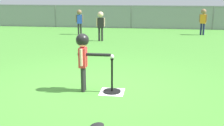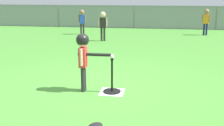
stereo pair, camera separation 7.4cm
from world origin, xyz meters
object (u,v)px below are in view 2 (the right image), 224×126
Objects in this scene: batting_tee at (112,87)px; fielder_deep_left at (206,18)px; batter_child at (83,51)px; fielder_deep_right at (82,19)px; glove_tossed_aside at (95,126)px; baseball_on_tee at (112,57)px; fielder_deep_center at (103,22)px.

batting_tee is 0.57× the size of fielder_deep_left.
fielder_deep_right is at bearing 104.92° from batter_child.
batting_tee is at bearing 89.86° from glove_tossed_aside.
fielder_deep_left reaches higher than batting_tee.
fielder_deep_left reaches higher than fielder_deep_right.
fielder_deep_right is at bearing 105.76° from glove_tossed_aside.
batting_tee is at bearing 0.00° from baseball_on_tee.
fielder_deep_left is at bearing 6.31° from fielder_deep_right.
batting_tee is at bearing 0.31° from batter_child.
fielder_deep_right is (-2.39, 7.01, 0.02)m from baseball_on_tee.
fielder_deep_center is at bearing 102.27° from baseball_on_tee.
batter_child is 0.97× the size of fielder_deep_left.
fielder_deep_left is (2.85, 7.59, 0.61)m from batting_tee.
baseball_on_tee is 8.11m from fielder_deep_left.
batter_child is (-0.52, -0.00, 0.09)m from baseball_on_tee.
fielder_deep_right is (-1.87, 7.02, -0.08)m from batter_child.
batter_child is at bearing -179.69° from baseball_on_tee.
batting_tee is 2.32× the size of glove_tossed_aside.
baseball_on_tee reaches higher than batting_tee.
fielder_deep_left is at bearing 66.04° from batter_child.
fielder_deep_left is at bearing 69.39° from baseball_on_tee.
fielder_deep_left is (2.85, 7.59, 0.04)m from baseball_on_tee.
fielder_deep_right is at bearing -173.69° from fielder_deep_left.
batting_tee reaches higher than glove_tossed_aside.
baseball_on_tee reaches higher than glove_tossed_aside.
batting_tee is at bearing -77.73° from fielder_deep_center.
batting_tee is 8.53× the size of baseball_on_tee.
baseball_on_tee is 0.27× the size of glove_tossed_aside.
fielder_deep_center is at bearing -51.98° from fielder_deep_right.
fielder_deep_center is (-0.67, 5.48, -0.06)m from batter_child.
fielder_deep_center reaches higher than fielder_deep_right.
fielder_deep_right is at bearing 108.82° from baseball_on_tee.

